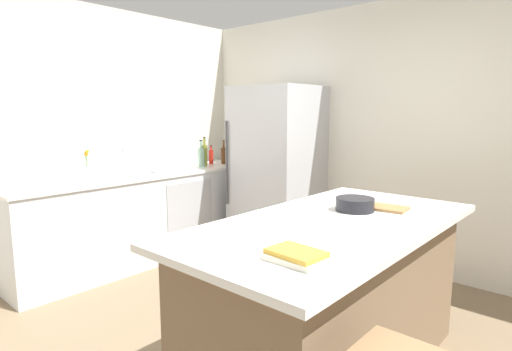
{
  "coord_description": "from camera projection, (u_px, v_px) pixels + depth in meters",
  "views": [
    {
      "loc": [
        1.64,
        -1.71,
        1.55
      ],
      "look_at": [
        -0.73,
        0.96,
        1.0
      ],
      "focal_mm": 29.15,
      "sensor_mm": 36.0,
      "label": 1
    }
  ],
  "objects": [
    {
      "name": "wine_bottle",
      "position": [
        230.0,
        150.0,
        5.12
      ],
      "size": [
        0.07,
        0.07,
        0.41
      ],
      "color": "#19381E",
      "rests_on": "counter_run_left"
    },
    {
      "name": "mixing_bowl",
      "position": [
        355.0,
        204.0,
        2.64
      ],
      "size": [
        0.24,
        0.24,
        0.08
      ],
      "color": "black",
      "rests_on": "kitchen_island"
    },
    {
      "name": "wall_rear",
      "position": [
        399.0,
        138.0,
        4.04
      ],
      "size": [
        6.0,
        0.1,
        2.6
      ],
      "primitive_type": "cube",
      "color": "silver",
      "rests_on": "ground_plane"
    },
    {
      "name": "hot_sauce_bottle",
      "position": [
        211.0,
        157.0,
        5.07
      ],
      "size": [
        0.06,
        0.06,
        0.23
      ],
      "color": "red",
      "rests_on": "counter_run_left"
    },
    {
      "name": "refrigerator",
      "position": [
        277.0,
        171.0,
        4.56
      ],
      "size": [
        0.84,
        0.78,
        1.82
      ],
      "color": "#B7BABF",
      "rests_on": "ground_plane"
    },
    {
      "name": "wall_left",
      "position": [
        55.0,
        138.0,
        3.98
      ],
      "size": [
        0.1,
        6.0,
        2.6
      ],
      "primitive_type": "cube",
      "color": "silver",
      "rests_on": "ground_plane"
    },
    {
      "name": "counter_run_left",
      "position": [
        145.0,
        216.0,
        4.39
      ],
      "size": [
        0.68,
        2.79,
        0.92
      ],
      "color": "silver",
      "rests_on": "ground_plane"
    },
    {
      "name": "paper_towel_roll",
      "position": [
        156.0,
        160.0,
        4.36
      ],
      "size": [
        0.14,
        0.14,
        0.31
      ],
      "color": "gray",
      "rests_on": "counter_run_left"
    },
    {
      "name": "sink_faucet",
      "position": [
        124.0,
        159.0,
        4.19
      ],
      "size": [
        0.15,
        0.05,
        0.3
      ],
      "color": "silver",
      "rests_on": "counter_run_left"
    },
    {
      "name": "syrup_bottle",
      "position": [
        224.0,
        155.0,
        5.06
      ],
      "size": [
        0.07,
        0.07,
        0.29
      ],
      "color": "#5B3319",
      "rests_on": "counter_run_left"
    },
    {
      "name": "olive_oil_bottle",
      "position": [
        205.0,
        154.0,
        4.87
      ],
      "size": [
        0.06,
        0.06,
        0.34
      ],
      "color": "olive",
      "rests_on": "counter_run_left"
    },
    {
      "name": "cutting_board",
      "position": [
        381.0,
        207.0,
        2.7
      ],
      "size": [
        0.35,
        0.23,
        0.02
      ],
      "color": "#9E7042",
      "rests_on": "kitchen_island"
    },
    {
      "name": "cookbook_stack",
      "position": [
        296.0,
        256.0,
        1.74
      ],
      "size": [
        0.24,
        0.18,
        0.05
      ],
      "color": "silver",
      "rests_on": "kitchen_island"
    },
    {
      "name": "gin_bottle",
      "position": [
        201.0,
        157.0,
        4.78
      ],
      "size": [
        0.07,
        0.07,
        0.31
      ],
      "color": "#8CB79E",
      "rests_on": "counter_run_left"
    },
    {
      "name": "kitchen_island",
      "position": [
        330.0,
        296.0,
        2.46
      ],
      "size": [
        1.01,
        2.0,
        0.92
      ],
      "color": "#7A6047",
      "rests_on": "ground_plane"
    },
    {
      "name": "vinegar_bottle",
      "position": [
        205.0,
        155.0,
        5.02
      ],
      "size": [
        0.06,
        0.06,
        0.3
      ],
      "color": "#994C23",
      "rests_on": "counter_run_left"
    },
    {
      "name": "soda_bottle",
      "position": [
        229.0,
        152.0,
        5.28
      ],
      "size": [
        0.07,
        0.07,
        0.31
      ],
      "color": "silver",
      "rests_on": "counter_run_left"
    },
    {
      "name": "flower_vase",
      "position": [
        87.0,
        170.0,
        3.88
      ],
      "size": [
        0.08,
        0.08,
        0.28
      ],
      "color": "silver",
      "rests_on": "counter_run_left"
    }
  ]
}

